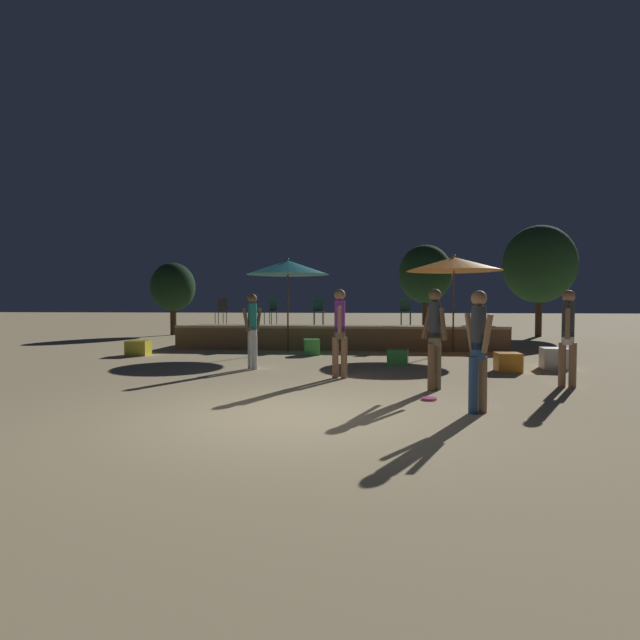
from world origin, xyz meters
TOP-DOWN VIEW (x-y plane):
  - ground_plane at (0.00, 0.00)m, footprint 120.00×120.00m
  - wooden_deck at (0.20, 10.29)m, footprint 10.66×2.58m
  - patio_umbrella_0 at (-1.35, 8.63)m, footprint 2.58×2.58m
  - patio_umbrella_1 at (3.76, 8.98)m, footprint 2.93×2.93m
  - cube_seat_0 at (-0.52, 7.78)m, footprint 0.53×0.53m
  - cube_seat_1 at (-5.53, 7.20)m, footprint 0.65×0.65m
  - cube_seat_2 at (1.86, 5.68)m, footprint 0.56×0.56m
  - cube_seat_3 at (5.42, 5.28)m, footprint 0.58×0.58m
  - cube_seat_4 at (4.22, 4.68)m, footprint 0.53×0.53m
  - person_0 at (0.53, 3.40)m, footprint 0.31×0.58m
  - person_1 at (2.63, 0.41)m, footprint 0.34×0.50m
  - person_2 at (-1.55, 4.59)m, footprint 0.42×0.42m
  - person_3 at (2.27, 2.17)m, footprint 0.44×0.44m
  - person_4 at (4.73, 2.71)m, footprint 0.30×0.50m
  - bistro_chair_0 at (-3.95, 10.32)m, footprint 0.48×0.48m
  - bistro_chair_1 at (2.39, 10.15)m, footprint 0.40×0.40m
  - bistro_chair_2 at (-2.14, 10.20)m, footprint 0.46×0.46m
  - bistro_chair_3 at (-0.53, 10.09)m, footprint 0.41×0.42m
  - frisbee_disc at (2.07, 1.30)m, footprint 0.24×0.24m
  - background_tree_0 at (-7.87, 15.77)m, footprint 2.04×2.04m
  - background_tree_1 at (8.73, 16.23)m, footprint 3.12×3.12m
  - background_tree_2 at (4.10, 19.21)m, footprint 2.70×2.70m

SIDE VIEW (x-z plane):
  - ground_plane at x=0.00m, z-range 0.00..0.00m
  - frisbee_disc at x=2.07m, z-range 0.00..0.03m
  - cube_seat_2 at x=1.86m, z-range 0.00..0.38m
  - cube_seat_4 at x=4.22m, z-range 0.00..0.42m
  - cube_seat_1 at x=-5.53m, z-range 0.00..0.43m
  - cube_seat_0 at x=-0.52m, z-range 0.00..0.46m
  - cube_seat_3 at x=5.42m, z-range 0.00..0.49m
  - wooden_deck at x=0.20m, z-range -0.04..0.74m
  - person_1 at x=2.63m, z-range 0.07..1.80m
  - person_2 at x=-1.55m, z-range 0.08..1.82m
  - person_4 at x=4.73m, z-range 0.09..1.86m
  - person_3 at x=2.27m, z-range 0.09..1.88m
  - person_0 at x=0.53m, z-range 0.10..1.92m
  - bistro_chair_0 at x=-3.95m, z-range 0.88..1.78m
  - bistro_chair_1 at x=2.39m, z-range 0.88..1.78m
  - bistro_chair_2 at x=-2.14m, z-range 0.88..1.78m
  - bistro_chair_3 at x=-0.53m, z-range 0.88..1.78m
  - background_tree_0 at x=-7.87m, z-range 0.54..3.90m
  - patio_umbrella_0 at x=-1.35m, z-range 1.16..4.07m
  - patio_umbrella_1 at x=3.76m, z-range 1.21..4.22m
  - background_tree_2 at x=4.10m, z-range 0.73..5.17m
  - background_tree_1 at x=8.73m, z-range 0.74..5.67m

